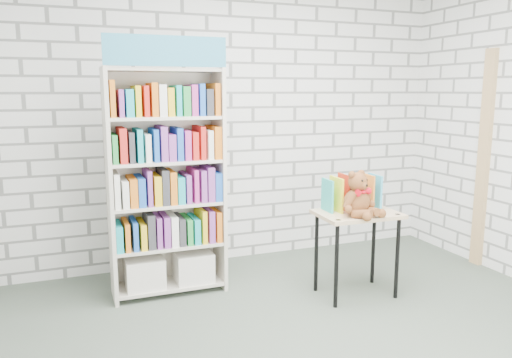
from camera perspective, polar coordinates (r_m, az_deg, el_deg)
name	(u,v)px	position (r m, az deg, el deg)	size (l,w,h in m)	color
ground	(326,349)	(3.57, 7.96, -18.66)	(4.50, 4.50, 0.00)	#465145
room_shell	(333,78)	(3.14, 8.76, 11.29)	(4.52, 4.02, 2.81)	silver
bookshelf	(166,181)	(4.22, -10.23, -0.22)	(0.95, 0.37, 2.13)	beige
display_table	(357,224)	(4.25, 11.49, -5.06)	(0.68, 0.48, 0.72)	tan
table_books	(352,193)	(4.28, 10.87, -1.62)	(0.47, 0.22, 0.28)	#29B3A8
teddy_bear	(359,198)	(4.08, 11.70, -2.12)	(0.33, 0.33, 0.37)	brown
door_trim	(484,160)	(5.31, 24.56, 2.01)	(0.05, 0.12, 2.10)	tan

